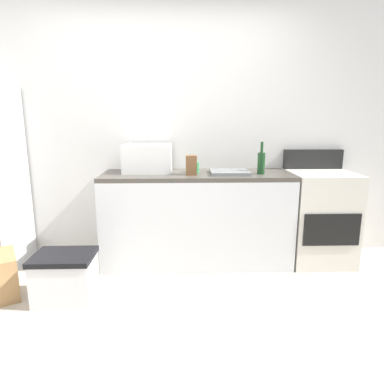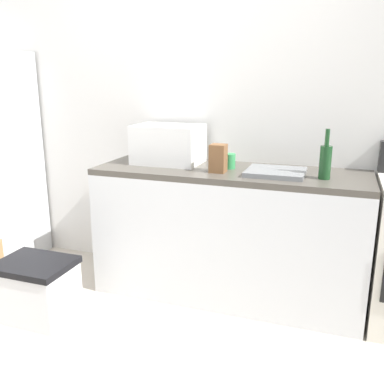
{
  "view_description": "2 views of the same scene",
  "coord_description": "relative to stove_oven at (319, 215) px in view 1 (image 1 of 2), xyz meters",
  "views": [
    {
      "loc": [
        0.16,
        -1.95,
        1.4
      ],
      "look_at": [
        0.25,
        0.99,
        0.76
      ],
      "focal_mm": 31.14,
      "sensor_mm": 36.0,
      "label": 1
    },
    {
      "loc": [
        0.98,
        -1.48,
        1.48
      ],
      "look_at": [
        0.13,
        0.92,
        0.8
      ],
      "focal_mm": 39.64,
      "sensor_mm": 36.0,
      "label": 2
    }
  ],
  "objects": [
    {
      "name": "ground_plane",
      "position": [
        -1.52,
        -1.21,
        -0.47
      ],
      "size": [
        6.0,
        6.0,
        0.0
      ],
      "primitive_type": "plane",
      "color": "#B2A899"
    },
    {
      "name": "wall_back",
      "position": [
        -1.52,
        0.34,
        0.83
      ],
      "size": [
        5.0,
        0.1,
        2.6
      ],
      "primitive_type": "cube",
      "color": "silver",
      "rests_on": "ground_plane"
    },
    {
      "name": "kitchen_counter",
      "position": [
        -1.22,
        -0.01,
        -0.02
      ],
      "size": [
        1.8,
        0.6,
        0.9
      ],
      "color": "silver",
      "rests_on": "ground_plane"
    },
    {
      "name": "stove_oven",
      "position": [
        0.0,
        0.0,
        0.0
      ],
      "size": [
        0.6,
        0.61,
        1.1
      ],
      "color": "silver",
      "rests_on": "ground_plane"
    },
    {
      "name": "microwave",
      "position": [
        -1.69,
        0.07,
        0.57
      ],
      "size": [
        0.46,
        0.34,
        0.27
      ],
      "primitive_type": "cube",
      "color": "white",
      "rests_on": "kitchen_counter"
    },
    {
      "name": "sink_basin",
      "position": [
        -0.91,
        -0.05,
        0.45
      ],
      "size": [
        0.36,
        0.32,
        0.03
      ],
      "primitive_type": "cube",
      "color": "slate",
      "rests_on": "kitchen_counter"
    },
    {
      "name": "wine_bottle",
      "position": [
        -0.62,
        -0.08,
        0.54
      ],
      "size": [
        0.07,
        0.07,
        0.3
      ],
      "color": "#193F1E",
      "rests_on": "kitchen_counter"
    },
    {
      "name": "coffee_mug",
      "position": [
        -1.23,
        0.03,
        0.48
      ],
      "size": [
        0.08,
        0.08,
        0.1
      ],
      "primitive_type": "cylinder",
      "color": "#338C4C",
      "rests_on": "kitchen_counter"
    },
    {
      "name": "knife_block",
      "position": [
        -1.27,
        -0.11,
        0.52
      ],
      "size": [
        0.1,
        0.1,
        0.18
      ],
      "primitive_type": "cube",
      "color": "brown",
      "rests_on": "kitchen_counter"
    },
    {
      "name": "storage_bin",
      "position": [
        -2.28,
        -0.71,
        -0.27
      ],
      "size": [
        0.46,
        0.36,
        0.38
      ],
      "color": "silver",
      "rests_on": "ground_plane"
    }
  ]
}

